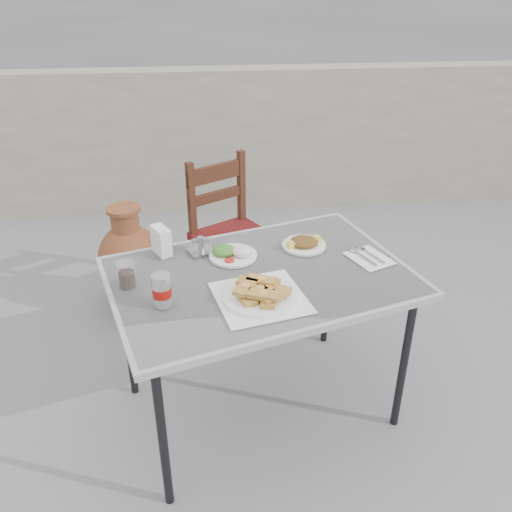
{
  "coord_description": "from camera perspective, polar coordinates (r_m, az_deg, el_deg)",
  "views": [
    {
      "loc": [
        -0.23,
        -2.03,
        2.0
      ],
      "look_at": [
        -0.03,
        0.03,
        0.84
      ],
      "focal_mm": 38.0,
      "sensor_mm": 36.0,
      "label": 1
    }
  ],
  "objects": [
    {
      "name": "salad_rice_plate",
      "position": [
        2.48,
        -2.49,
        0.33
      ],
      "size": [
        0.22,
        0.22,
        0.06
      ],
      "color": "white",
      "rests_on": "cafe_table"
    },
    {
      "name": "cola_glass",
      "position": [
        2.31,
        -13.44,
        -2.06
      ],
      "size": [
        0.08,
        0.08,
        0.11
      ],
      "color": "white",
      "rests_on": "cafe_table"
    },
    {
      "name": "condiment_caddy",
      "position": [
        2.52,
        -5.82,
        0.87
      ],
      "size": [
        0.14,
        0.13,
        0.08
      ],
      "rotation": [
        0.0,
        0.0,
        0.39
      ],
      "color": "#B1B2B8",
      "rests_on": "cafe_table"
    },
    {
      "name": "pide_plate",
      "position": [
        2.18,
        0.46,
        -3.74
      ],
      "size": [
        0.42,
        0.42,
        0.07
      ],
      "rotation": [
        0.0,
        0.0,
        0.23
      ],
      "color": "white",
      "rests_on": "cafe_table"
    },
    {
      "name": "terracotta_urn",
      "position": [
        3.47,
        -13.11,
        -0.59
      ],
      "size": [
        0.4,
        0.4,
        0.69
      ],
      "color": "brown",
      "rests_on": "ground"
    },
    {
      "name": "salad_chopped_plate",
      "position": [
        2.58,
        5.07,
        1.36
      ],
      "size": [
        0.21,
        0.21,
        0.04
      ],
      "color": "white",
      "rests_on": "cafe_table"
    },
    {
      "name": "napkin_holder",
      "position": [
        2.52,
        -9.93,
        1.59
      ],
      "size": [
        0.1,
        0.12,
        0.13
      ],
      "rotation": [
        0.0,
        0.0,
        0.51
      ],
      "color": "white",
      "rests_on": "cafe_table"
    },
    {
      "name": "ground",
      "position": [
        2.86,
        0.58,
        -15.2
      ],
      "size": [
        80.0,
        80.0,
        0.0
      ],
      "primitive_type": "plane",
      "color": "slate",
      "rests_on": "ground"
    },
    {
      "name": "soda_can",
      "position": [
        2.15,
        -9.89,
        -3.58
      ],
      "size": [
        0.08,
        0.08,
        0.14
      ],
      "color": "silver",
      "rests_on": "cafe_table"
    },
    {
      "name": "back_wall",
      "position": [
        4.75,
        -2.66,
        12.01
      ],
      "size": [
        6.0,
        0.25,
        1.2
      ],
      "primitive_type": "cube",
      "color": "#A8A08C",
      "rests_on": "ground"
    },
    {
      "name": "chair",
      "position": [
        3.33,
        -2.7,
        2.28
      ],
      "size": [
        0.58,
        0.58,
        0.95
      ],
      "rotation": [
        0.0,
        0.0,
        0.53
      ],
      "color": "#3C1A10",
      "rests_on": "ground"
    },
    {
      "name": "cutlery_napkin",
      "position": [
        2.53,
        11.56,
        -0.04
      ],
      "size": [
        0.23,
        0.25,
        0.02
      ],
      "rotation": [
        0.0,
        0.0,
        0.41
      ],
      "color": "white",
      "rests_on": "cafe_table"
    },
    {
      "name": "cafe_table",
      "position": [
        2.39,
        0.48,
        -3.01
      ],
      "size": [
        1.48,
        1.21,
        0.78
      ],
      "rotation": [
        0.0,
        0.0,
        0.3
      ],
      "color": "black",
      "rests_on": "ground"
    }
  ]
}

